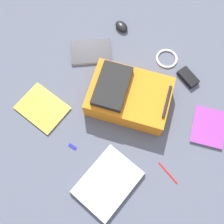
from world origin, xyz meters
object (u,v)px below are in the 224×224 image
Objects in this scene: computer_mouse at (122,26)px; power_brick at (188,77)px; book_blue at (91,52)px; book_manual at (208,127)px; usb_stick at (72,147)px; backpack at (128,96)px; laptop at (108,182)px; pen_black at (168,173)px; cable_coil at (167,59)px; book_red at (42,108)px.

computer_mouse is 0.56m from power_brick.
book_manual is (0.17, -0.85, 0.00)m from book_blue.
book_manual is at bearing -117.09° from power_brick.
usb_stick is (-0.77, -0.40, -0.02)m from computer_mouse.
backpack reaches higher than laptop.
book_manual is (0.64, -0.17, -0.01)m from laptop.
laptop reaches higher than pen_black.
pen_black is (-0.52, -0.50, -0.00)m from cable_coil.
book_red is at bearing 161.09° from cable_coil.
power_brick reaches higher than book_red.
laptop reaches higher than book_manual.
computer_mouse is 1.99× the size of usb_stick.
laptop is at bearing -170.79° from power_brick.
laptop reaches higher than book_blue.
backpack reaches higher than pen_black.
book_manual is 0.51m from cable_coil.
book_red is at bearing 130.30° from book_manual.
power_brick is (0.38, -0.15, -0.06)m from backpack.
computer_mouse is at bearing 61.50° from pen_black.
laptop reaches higher than book_red.
computer_mouse is at bearing 82.72° from book_manual.
book_red is at bearing 142.82° from backpack.
backpack reaches higher than power_brick.
power_brick is (0.04, -0.56, -0.00)m from computer_mouse.
computer_mouse is 0.67× the size of pen_black.
laptop is at bearing 165.48° from book_manual.
backpack reaches higher than computer_mouse.
laptop is 0.28m from usb_stick.
book_blue is at bearing 101.04° from book_manual.
backpack reaches higher than book_blue.
book_red is at bearing 109.51° from pen_black.
book_red is (-0.41, 0.31, -0.07)m from backpack.
cable_coil is at bearing 5.39° from backpack.
cable_coil reaches higher than pen_black.
book_blue reaches higher than usb_stick.
cable_coil is 0.82m from usb_stick.
book_red is at bearing 89.48° from laptop.
computer_mouse is (0.11, 0.85, 0.01)m from book_manual.
book_manual is 0.37m from pen_black.
backpack reaches higher than book_red.
book_red is at bearing -168.66° from book_blue.
computer_mouse is (0.75, 0.69, 0.00)m from laptop.
computer_mouse is at bearing 42.33° from laptop.
backpack is at bearing -125.98° from computer_mouse.
backpack is 4.02× the size of cable_coil.
book_blue is at bearing 131.31° from cable_coil.
book_red is 0.84m from cable_coil.
book_blue is 6.41× the size of usb_stick.
usb_stick is (-0.81, 0.16, -0.01)m from power_brick.
power_brick reaches higher than usb_stick.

